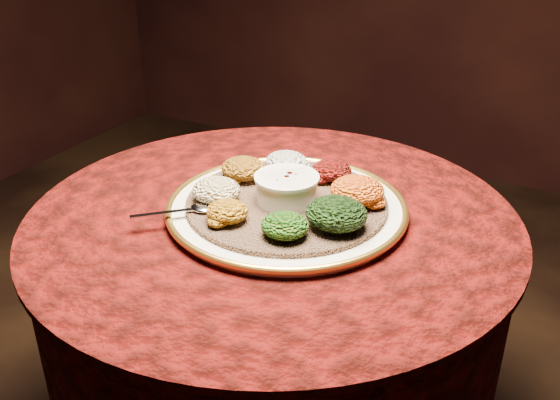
% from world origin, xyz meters
% --- Properties ---
extents(table, '(0.96, 0.96, 0.73)m').
position_xyz_m(table, '(0.00, 0.00, 0.55)').
color(table, black).
rests_on(table, ground).
extents(platter, '(0.59, 0.59, 0.02)m').
position_xyz_m(platter, '(0.03, 0.01, 0.75)').
color(platter, silver).
rests_on(platter, table).
extents(injera, '(0.48, 0.48, 0.01)m').
position_xyz_m(injera, '(0.03, 0.01, 0.76)').
color(injera, '#875F43').
rests_on(injera, platter).
extents(stew_bowl, '(0.12, 0.12, 0.05)m').
position_xyz_m(stew_bowl, '(0.03, 0.01, 0.79)').
color(stew_bowl, silver).
rests_on(stew_bowl, injera).
extents(spoon, '(0.12, 0.11, 0.01)m').
position_xyz_m(spoon, '(-0.10, -0.11, 0.77)').
color(spoon, silver).
rests_on(spoon, injera).
extents(portion_ayib, '(0.09, 0.09, 0.04)m').
position_xyz_m(portion_ayib, '(-0.04, 0.13, 0.78)').
color(portion_ayib, beige).
rests_on(portion_ayib, injera).
extents(portion_kitfo, '(0.08, 0.08, 0.04)m').
position_xyz_m(portion_kitfo, '(0.06, 0.14, 0.78)').
color(portion_kitfo, black).
rests_on(portion_kitfo, injera).
extents(portion_tikil, '(0.10, 0.10, 0.05)m').
position_xyz_m(portion_tikil, '(0.15, 0.07, 0.79)').
color(portion_tikil, '#C28210').
rests_on(portion_tikil, injera).
extents(portion_gomen, '(0.11, 0.11, 0.05)m').
position_xyz_m(portion_gomen, '(0.15, -0.04, 0.79)').
color(portion_gomen, black).
rests_on(portion_gomen, injera).
extents(portion_mixveg, '(0.08, 0.08, 0.04)m').
position_xyz_m(portion_mixveg, '(0.08, -0.11, 0.78)').
color(portion_mixveg, '#8D3209').
rests_on(portion_mixveg, injera).
extents(portion_kik, '(0.08, 0.07, 0.04)m').
position_xyz_m(portion_kik, '(-0.03, -0.11, 0.78)').
color(portion_kik, '#AA6F0F').
rests_on(portion_kik, injera).
extents(portion_timatim, '(0.09, 0.09, 0.05)m').
position_xyz_m(portion_timatim, '(-0.09, -0.05, 0.78)').
color(portion_timatim, '#740906').
rests_on(portion_timatim, injera).
extents(portion_shiro, '(0.09, 0.09, 0.04)m').
position_xyz_m(portion_shiro, '(-0.10, 0.06, 0.78)').
color(portion_shiro, '#8F5211').
rests_on(portion_shiro, injera).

